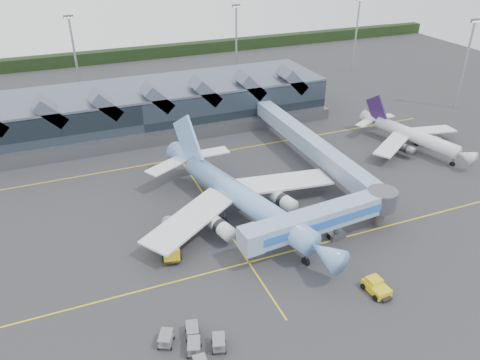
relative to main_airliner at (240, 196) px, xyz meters
name	(u,v)px	position (x,y,z in m)	size (l,w,h in m)	color
ground	(229,232)	(-3.32, -3.63, -3.99)	(260.00, 260.00, 0.00)	#28292B
taxi_stripes	(208,201)	(-3.32, 6.37, -3.98)	(120.00, 60.00, 0.01)	gold
tree_line_far	(115,56)	(-3.32, 106.37, -1.99)	(260.00, 4.00, 4.00)	black
terminal	(135,109)	(-8.38, 43.72, 0.89)	(90.00, 22.25, 12.52)	black
light_masts	(218,50)	(17.68, 59.17, 8.50)	(132.40, 42.56, 22.45)	gray
main_airliner	(240,196)	(0.00, 0.00, 0.00)	(35.44, 41.58, 13.56)	#76B1EF
regional_jet	(412,135)	(44.01, 10.87, -0.99)	(24.53, 27.26, 9.44)	silver
jet_bridge	(332,216)	(10.40, -11.12, 0.27)	(27.29, 6.17, 6.16)	#7C9FCF
fuel_truck	(170,238)	(-12.79, -3.96, -2.23)	(4.00, 9.42, 3.13)	black
pushback_tug	(376,287)	(9.89, -23.51, -3.17)	(2.85, 4.27, 1.82)	gold
baggage_carts	(194,345)	(-15.16, -23.71, -3.11)	(7.69, 7.59, 1.56)	gray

